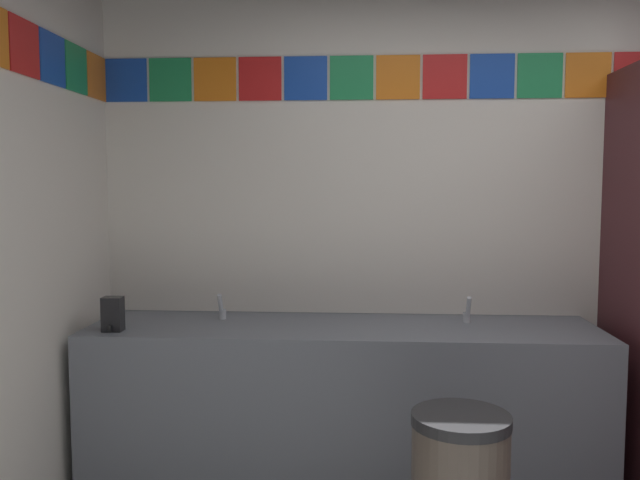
# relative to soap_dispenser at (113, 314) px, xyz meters

# --- Properties ---
(wall_back) EXTENTS (4.28, 0.09, 2.68)m
(wall_back) POSITION_rel_soap_dispenser_xyz_m (1.93, 0.54, 0.41)
(wall_back) COLOR silver
(wall_back) RESTS_ON ground_plane
(vanity_counter) EXTENTS (2.45, 0.62, 0.86)m
(vanity_counter) POSITION_rel_soap_dispenser_xyz_m (1.06, 0.19, -0.50)
(vanity_counter) COLOR slate
(vanity_counter) RESTS_ON ground_plane
(faucet_left) EXTENTS (0.04, 0.10, 0.14)m
(faucet_left) POSITION_rel_soap_dispenser_xyz_m (0.45, 0.28, -0.03)
(faucet_left) COLOR silver
(faucet_left) RESTS_ON vanity_counter
(faucet_right) EXTENTS (0.04, 0.10, 0.14)m
(faucet_right) POSITION_rel_soap_dispenser_xyz_m (1.67, 0.28, -0.03)
(faucet_right) COLOR silver
(faucet_right) RESTS_ON vanity_counter
(soap_dispenser) EXTENTS (0.09, 0.09, 0.16)m
(soap_dispenser) POSITION_rel_soap_dispenser_xyz_m (0.00, 0.00, 0.00)
(soap_dispenser) COLOR black
(soap_dispenser) RESTS_ON vanity_counter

